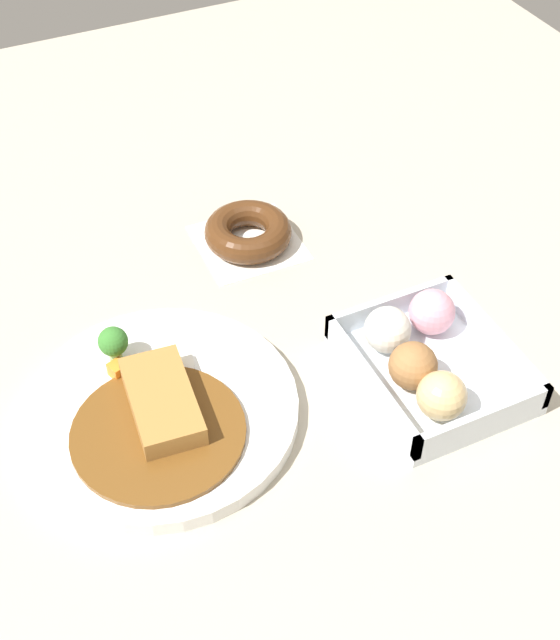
{
  "coord_description": "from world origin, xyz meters",
  "views": [
    {
      "loc": [
        0.64,
        -0.25,
        0.71
      ],
      "look_at": [
        0.02,
        0.04,
        0.03
      ],
      "focal_mm": 48.57,
      "sensor_mm": 36.0,
      "label": 1
    }
  ],
  "objects": [
    {
      "name": "chocolate_ring_donut",
      "position": [
        -0.15,
        0.07,
        0.02
      ],
      "size": [
        0.13,
        0.13,
        0.04
      ],
      "color": "white",
      "rests_on": "ground_plane"
    },
    {
      "name": "ground_plane",
      "position": [
        0.0,
        0.0,
        0.0
      ],
      "size": [
        1.6,
        1.6,
        0.0
      ],
      "primitive_type": "plane",
      "color": "#B2A893"
    },
    {
      "name": "donut_box",
      "position": [
        0.14,
        0.16,
        0.03
      ],
      "size": [
        0.19,
        0.16,
        0.06
      ],
      "color": "silver",
      "rests_on": "ground_plane"
    },
    {
      "name": "curry_plate",
      "position": [
        0.07,
        -0.12,
        0.01
      ],
      "size": [
        0.29,
        0.29,
        0.06
      ],
      "color": "white",
      "rests_on": "ground_plane"
    }
  ]
}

